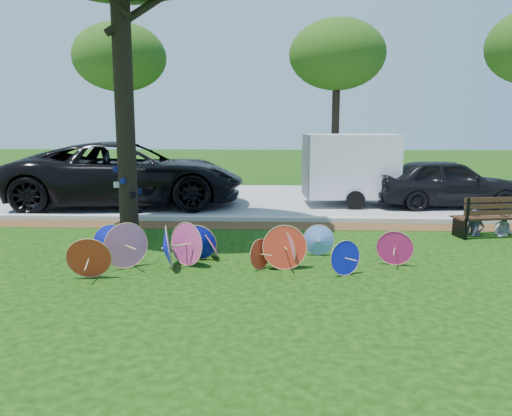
# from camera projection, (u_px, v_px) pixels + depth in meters

# --- Properties ---
(ground) EXTENTS (90.00, 90.00, 0.00)m
(ground) POSITION_uv_depth(u_px,v_px,m) (223.00, 277.00, 8.81)
(ground) COLOR black
(ground) RESTS_ON ground
(mulch_strip) EXTENTS (90.00, 1.00, 0.01)m
(mulch_strip) POSITION_uv_depth(u_px,v_px,m) (242.00, 225.00, 13.24)
(mulch_strip) COLOR #472D16
(mulch_strip) RESTS_ON ground
(curb) EXTENTS (90.00, 0.30, 0.12)m
(curb) POSITION_uv_depth(u_px,v_px,m) (243.00, 219.00, 13.92)
(curb) COLOR #B7B5AD
(curb) RESTS_ON ground
(street) EXTENTS (90.00, 8.00, 0.01)m
(street) POSITION_uv_depth(u_px,v_px,m) (252.00, 199.00, 18.02)
(street) COLOR gray
(street) RESTS_ON ground
(parasol_pile) EXTENTS (6.28, 2.05, 0.88)m
(parasol_pile) POSITION_uv_depth(u_px,v_px,m) (219.00, 246.00, 9.42)
(parasol_pile) COLOR pink
(parasol_pile) RESTS_ON ground
(black_van) EXTENTS (7.92, 4.39, 2.10)m
(black_van) POSITION_uv_depth(u_px,v_px,m) (128.00, 174.00, 16.34)
(black_van) COLOR black
(black_van) RESTS_ON ground
(dark_pickup) EXTENTS (4.80, 2.29, 1.58)m
(dark_pickup) POSITION_uv_depth(u_px,v_px,m) (446.00, 183.00, 16.09)
(dark_pickup) COLOR black
(dark_pickup) RESTS_ON ground
(cargo_trailer) EXTENTS (3.02, 2.03, 2.64)m
(cargo_trailer) POSITION_uv_depth(u_px,v_px,m) (350.00, 166.00, 16.41)
(cargo_trailer) COLOR white
(cargo_trailer) RESTS_ON ground
(park_bench) EXTENTS (1.98, 1.06, 0.98)m
(park_bench) POSITION_uv_depth(u_px,v_px,m) (492.00, 216.00, 11.95)
(park_bench) COLOR black
(park_bench) RESTS_ON ground
(person_left) EXTENTS (0.46, 0.32, 1.20)m
(person_left) POSITION_uv_depth(u_px,v_px,m) (476.00, 211.00, 12.00)
(person_left) COLOR #3E4155
(person_left) RESTS_ON ground
(person_right) EXTENTS (0.67, 0.59, 1.15)m
(person_right) POSITION_uv_depth(u_px,v_px,m) (506.00, 212.00, 11.97)
(person_right) COLOR #B8B9C1
(person_right) RESTS_ON ground
(bg_trees) EXTENTS (22.61, 7.04, 7.40)m
(bg_trees) POSITION_uv_depth(u_px,v_px,m) (322.00, 54.00, 22.17)
(bg_trees) COLOR black
(bg_trees) RESTS_ON ground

